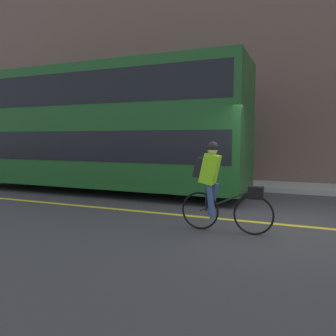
{
  "coord_description": "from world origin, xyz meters",
  "views": [
    {
      "loc": [
        0.25,
        -6.85,
        1.71
      ],
      "look_at": [
        -2.68,
        0.4,
        1.0
      ],
      "focal_mm": 35.0,
      "sensor_mm": 36.0,
      "label": 1
    }
  ],
  "objects_px": {
    "bus": "(97,125)",
    "trash_bin": "(91,166)",
    "cyclist_on_bike": "(217,183)",
    "street_sign_post": "(124,139)"
  },
  "relations": [
    {
      "from": "cyclist_on_bike",
      "to": "street_sign_post",
      "type": "height_order",
      "value": "street_sign_post"
    },
    {
      "from": "bus",
      "to": "trash_bin",
      "type": "bearing_deg",
      "value": 129.15
    },
    {
      "from": "bus",
      "to": "cyclist_on_bike",
      "type": "height_order",
      "value": "bus"
    },
    {
      "from": "cyclist_on_bike",
      "to": "trash_bin",
      "type": "height_order",
      "value": "cyclist_on_bike"
    },
    {
      "from": "trash_bin",
      "to": "street_sign_post",
      "type": "xyz_separation_m",
      "value": [
        1.62,
        -0.01,
        1.1
      ]
    },
    {
      "from": "bus",
      "to": "street_sign_post",
      "type": "bearing_deg",
      "value": 99.96
    },
    {
      "from": "bus",
      "to": "street_sign_post",
      "type": "height_order",
      "value": "bus"
    },
    {
      "from": "bus",
      "to": "trash_bin",
      "type": "height_order",
      "value": "bus"
    },
    {
      "from": "cyclist_on_bike",
      "to": "trash_bin",
      "type": "bearing_deg",
      "value": 140.13
    },
    {
      "from": "cyclist_on_bike",
      "to": "street_sign_post",
      "type": "xyz_separation_m",
      "value": [
        -5.16,
        5.65,
        0.78
      ]
    }
  ]
}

